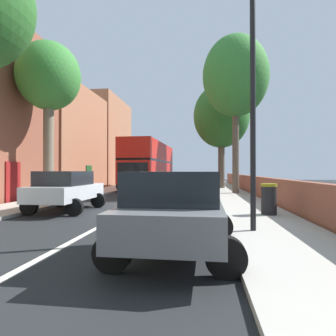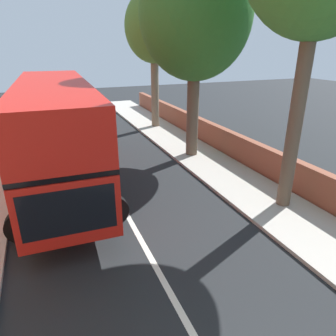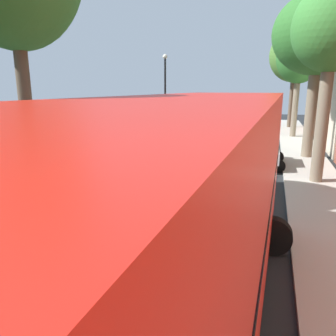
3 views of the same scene
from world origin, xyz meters
TOP-DOWN VIEW (x-y plane):
  - double_decker_bus at (-1.70, 11.69)m, footprint 3.82×11.06m
  - street_tree_right_1 at (4.63, 12.80)m, footprint 4.98×4.98m
  - street_tree_right_3 at (4.95, 19.07)m, footprint 3.63×3.63m

SIDE VIEW (x-z plane):
  - double_decker_bus at x=-1.70m, z-range 0.32..4.38m
  - street_tree_right_3 at x=4.95m, z-range 2.08..10.50m
  - street_tree_right_1 at x=4.63m, z-range 1.88..11.20m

